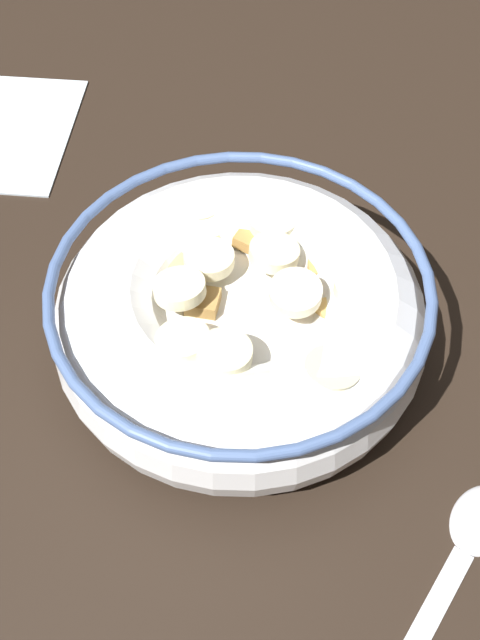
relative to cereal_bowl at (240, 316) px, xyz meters
The scene contains 4 objects.
ground_plane 4.37cm from the cereal_bowl, 77.88° to the right, with size 102.55×102.55×2.00cm, color black.
cereal_bowl is the anchor object (origin of this frame).
spoon 15.87cm from the cereal_bowl, 37.81° to the left, with size 12.47×10.53×0.80cm.
folded_napkin 24.57cm from the cereal_bowl, 144.17° to the right, with size 12.29×7.38×0.30cm, color silver.
Camera 1 is at (24.77, -1.74, 35.89)cm, focal length 43.91 mm.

